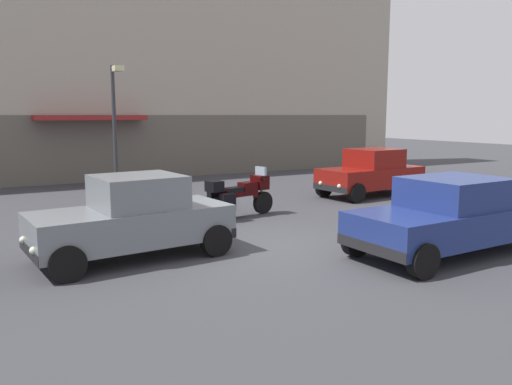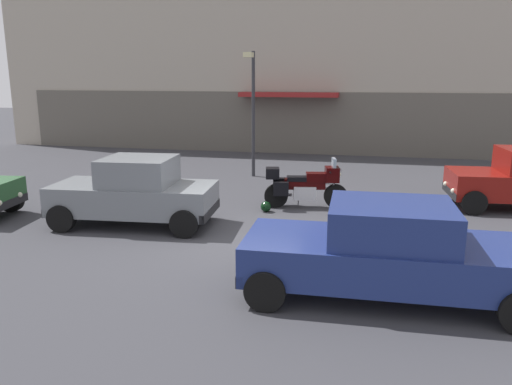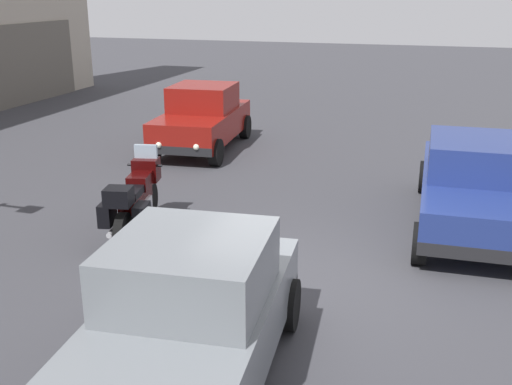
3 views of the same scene
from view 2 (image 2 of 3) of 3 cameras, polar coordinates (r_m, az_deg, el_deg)
ground_plane at (r=11.10m, az=-1.70°, el=-5.32°), size 80.00×80.00×0.00m
building_facade_rear at (r=24.41m, az=6.87°, el=17.80°), size 31.14×3.40×11.23m
motorcycle at (r=13.68m, az=5.50°, el=0.84°), size 2.24×0.99×1.36m
helmet at (r=13.27m, az=1.12°, el=-1.61°), size 0.28×0.28×0.28m
car_sedan_far at (r=8.31m, az=14.62°, el=-6.44°), size 4.62×2.02×1.56m
car_wagon_end at (r=12.29m, az=-13.52°, el=0.04°), size 3.97×2.07×1.64m
streetlamp_curbside at (r=17.58m, az=-0.42°, el=10.33°), size 0.28×0.94×4.33m
bollard_curbside at (r=18.27m, az=-14.79°, el=2.98°), size 0.16×0.16×0.84m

